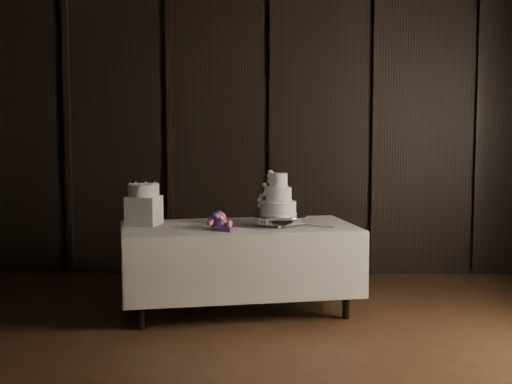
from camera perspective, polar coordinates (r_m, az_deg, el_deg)
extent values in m
cube|color=black|center=(7.70, 1.30, 4.49)|extent=(6.04, 0.04, 3.04)
cube|color=black|center=(0.67, 6.82, -5.89)|extent=(6.04, 0.04, 3.04)
cube|color=beige|center=(6.13, -1.40, -2.74)|extent=(2.15, 1.41, 0.01)
cube|color=white|center=(6.20, -1.39, -6.40)|extent=(1.97, 1.26, 0.71)
cylinder|color=silver|center=(6.12, 1.81, -2.28)|extent=(0.56, 0.56, 0.09)
cylinder|color=white|center=(6.11, 1.81, -1.31)|extent=(0.30, 0.30, 0.12)
cylinder|color=white|center=(6.10, 1.81, -0.18)|extent=(0.22, 0.22, 0.12)
cylinder|color=white|center=(6.09, 1.82, 0.96)|extent=(0.15, 0.15, 0.12)
cube|color=white|center=(6.22, -8.95, -1.49)|extent=(0.31, 0.31, 0.25)
cylinder|color=white|center=(6.20, -8.98, 0.15)|extent=(0.30, 0.30, 0.11)
cube|color=silver|center=(6.11, 4.52, -2.69)|extent=(0.29, 0.27, 0.01)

